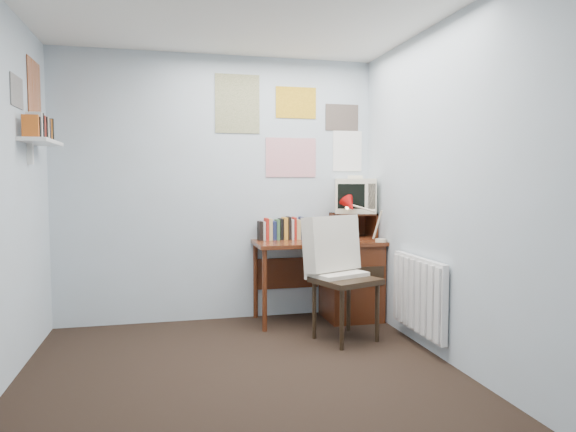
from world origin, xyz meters
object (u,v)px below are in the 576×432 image
at_px(tv_riser, 353,226).
at_px(wall_shelf, 41,142).
at_px(desk_chair, 346,280).
at_px(desk, 345,277).
at_px(crt_tv, 355,194).
at_px(radiator, 419,295).
at_px(desk_lamp, 381,222).

xyz_separation_m(tv_riser, wall_shelf, (-2.69, -0.49, 0.74)).
xyz_separation_m(desk_chair, wall_shelf, (-2.35, 0.26, 1.12)).
relative_size(desk, crt_tv, 3.10).
bearing_deg(radiator, desk, 107.24).
relative_size(desk_chair, wall_shelf, 1.62).
relative_size(desk_chair, tv_riser, 2.51).
height_order(desk_chair, tv_riser, tv_riser).
distance_m(desk, crt_tv, 0.81).
bearing_deg(desk, desk_chair, -109.32).
height_order(crt_tv, wall_shelf, wall_shelf).
xyz_separation_m(crt_tv, wall_shelf, (-2.71, -0.51, 0.43)).
bearing_deg(desk, crt_tv, 42.53).
distance_m(desk_lamp, radiator, 0.89).
xyz_separation_m(desk_chair, crt_tv, (0.37, 0.77, 0.69)).
relative_size(radiator, wall_shelf, 1.29).
relative_size(desk_chair, crt_tv, 2.59).
distance_m(desk, radiator, 0.97).
relative_size(desk_lamp, crt_tv, 0.97).
bearing_deg(wall_shelf, desk, 8.40).
bearing_deg(crt_tv, wall_shelf, -152.14).
height_order(desk, radiator, desk).
height_order(tv_riser, wall_shelf, wall_shelf).
bearing_deg(desk_lamp, crt_tv, 113.70).
bearing_deg(desk_lamp, desk_chair, -135.80).
relative_size(tv_riser, crt_tv, 1.03).
bearing_deg(tv_riser, wall_shelf, -169.68).
height_order(desk, tv_riser, tv_riser).
bearing_deg(radiator, tv_riser, 99.28).
xyz_separation_m(desk_chair, tv_riser, (0.34, 0.75, 0.38)).
relative_size(desk, desk_chair, 1.20).
bearing_deg(desk_lamp, radiator, -84.54).
bearing_deg(desk_chair, radiator, -50.64).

